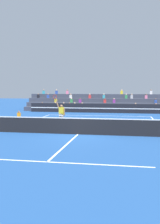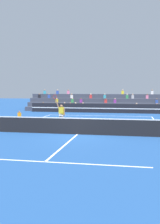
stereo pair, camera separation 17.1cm
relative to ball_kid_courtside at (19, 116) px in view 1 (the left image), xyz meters
The scene contains 8 objects.
ground_plane 9.70m from the ball_kid_courtside, 44.46° to the right, with size 120.00×120.00×0.00m, color navy.
court_lines 9.70m from the ball_kid_courtside, 44.46° to the right, with size 11.10×23.90×0.01m.
tennis_net 9.70m from the ball_kid_courtside, 44.46° to the right, with size 12.00×0.10×1.10m.
sponsor_banner_wall 11.16m from the ball_kid_courtside, 51.64° to the left, with size 18.00×0.26×1.10m.
bleacher_stand 13.79m from the ball_kid_courtside, 59.85° to the left, with size 20.78×3.80×2.83m.
ball_kid_courtside is the anchor object (origin of this frame).
tennis_player 6.44m from the ball_kid_courtside, 37.42° to the right, with size 0.99×0.38×2.49m.
tennis_ball 7.50m from the ball_kid_courtside, ahead, with size 0.07×0.07×0.07m, color #C6DB33.
Camera 1 is at (3.09, -16.15, 2.87)m, focal length 42.00 mm.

